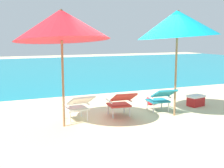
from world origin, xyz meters
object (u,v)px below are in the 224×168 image
object	(u,v)px
cooler_box	(196,100)
lounge_chair_center	(121,101)
lounge_chair_right	(161,97)
beach_umbrella_right	(178,24)
beach_ball	(150,101)
beach_umbrella_left	(61,25)
lounge_chair_left	(78,105)

from	to	relation	value
cooler_box	lounge_chair_center	bearing A→B (deg)	-174.02
lounge_chair_center	lounge_chair_right	world-z (taller)	same
beach_umbrella_right	cooler_box	distance (m)	2.49
beach_umbrella_right	beach_ball	world-z (taller)	beach_umbrella_right
beach_umbrella_left	beach_ball	world-z (taller)	beach_umbrella_left
lounge_chair_left	lounge_chair_right	distance (m)	2.25
lounge_chair_center	cooler_box	bearing A→B (deg)	5.98
lounge_chair_left	beach_ball	distance (m)	2.59
lounge_chair_right	beach_ball	world-z (taller)	lounge_chair_right
lounge_chair_left	beach_ball	xyz separation A→B (m)	(2.43, 0.86, -0.28)
lounge_chair_center	lounge_chair_left	bearing A→B (deg)	177.40
lounge_chair_right	beach_ball	bearing A→B (deg)	78.09
lounge_chair_center	lounge_chair_right	distance (m)	1.17
lounge_chair_right	beach_umbrella_right	xyz separation A→B (m)	(0.17, -0.39, 1.89)
beach_ball	cooler_box	world-z (taller)	cooler_box
lounge_chair_left	lounge_chair_right	world-z (taller)	same
beach_umbrella_right	cooler_box	world-z (taller)	beach_umbrella_right
lounge_chair_right	cooler_box	size ratio (longest dim) A/B	1.76
lounge_chair_left	cooler_box	size ratio (longest dim) A/B	1.73
beach_umbrella_right	cooler_box	bearing A→B (deg)	27.96
lounge_chair_center	beach_umbrella_left	world-z (taller)	beach_umbrella_left
lounge_chair_right	cooler_box	xyz separation A→B (m)	(1.32, 0.22, -0.24)
beach_umbrella_right	lounge_chair_center	bearing A→B (deg)	165.39
beach_ball	lounge_chair_left	bearing A→B (deg)	-160.60
lounge_chair_right	beach_umbrella_right	distance (m)	1.94
beach_umbrella_left	beach_umbrella_right	bearing A→B (deg)	-3.49
beach_umbrella_left	cooler_box	distance (m)	4.49
lounge_chair_left	lounge_chair_right	xyz separation A→B (m)	(2.25, -0.01, 0.00)
lounge_chair_center	beach_umbrella_right	xyz separation A→B (m)	(1.34, -0.35, 1.89)
lounge_chair_right	beach_umbrella_right	size ratio (longest dim) A/B	0.34
lounge_chair_left	cooler_box	bearing A→B (deg)	3.39
lounge_chair_right	beach_umbrella_left	size ratio (longest dim) A/B	0.35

